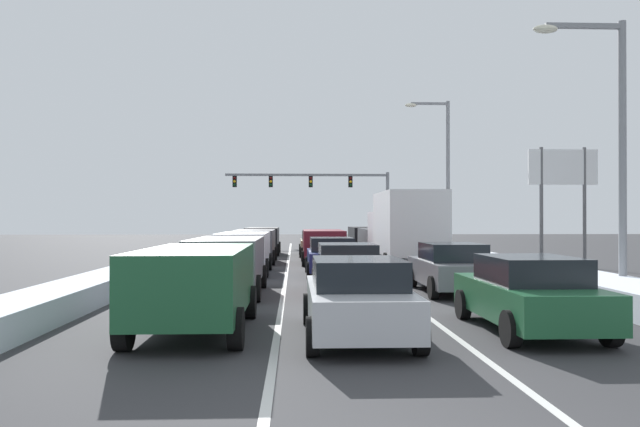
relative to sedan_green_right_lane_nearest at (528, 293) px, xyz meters
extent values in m
plane|color=#333335|center=(-3.31, 12.08, -0.76)|extent=(124.48, 124.48, 0.00)
cube|color=silver|center=(-1.61, 16.87, -0.76)|extent=(0.14, 52.67, 0.01)
cube|color=silver|center=(-5.01, 16.87, -0.76)|extent=(0.14, 52.67, 0.01)
cube|color=silver|center=(3.69, 16.87, -0.44)|extent=(2.15, 52.67, 0.64)
cube|color=silver|center=(-10.31, 16.87, -0.46)|extent=(1.49, 52.67, 0.61)
cube|color=#1E5633|center=(0.00, 0.04, -0.13)|extent=(1.82, 4.50, 0.70)
cube|color=black|center=(0.00, -0.11, 0.47)|extent=(1.64, 2.20, 0.55)
cube|color=red|center=(-0.69, -2.16, -0.01)|extent=(0.24, 0.08, 0.14)
cube|color=red|center=(0.69, -2.16, -0.01)|extent=(0.24, 0.08, 0.14)
cylinder|color=black|center=(-0.89, 1.59, -0.43)|extent=(0.22, 0.66, 0.66)
cylinder|color=black|center=(0.89, 1.59, -0.43)|extent=(0.22, 0.66, 0.66)
cylinder|color=black|center=(-0.89, -1.51, -0.43)|extent=(0.22, 0.66, 0.66)
cylinder|color=black|center=(0.89, -1.51, -0.43)|extent=(0.22, 0.66, 0.66)
cube|color=slate|center=(0.08, 6.50, -0.13)|extent=(1.82, 4.50, 0.70)
cube|color=black|center=(0.08, 6.35, 0.47)|extent=(1.64, 2.20, 0.55)
cube|color=red|center=(-0.61, 4.30, -0.01)|extent=(0.24, 0.08, 0.14)
cube|color=red|center=(0.77, 4.30, -0.01)|extent=(0.24, 0.08, 0.14)
cylinder|color=black|center=(-0.81, 8.05, -0.43)|extent=(0.22, 0.66, 0.66)
cylinder|color=black|center=(0.97, 8.05, -0.43)|extent=(0.22, 0.66, 0.66)
cylinder|color=black|center=(-0.81, 4.95, -0.43)|extent=(0.22, 0.66, 0.66)
cylinder|color=black|center=(0.97, 4.95, -0.43)|extent=(0.22, 0.66, 0.66)
cube|color=silver|center=(0.08, 17.09, 0.80)|extent=(2.35, 2.20, 2.00)
cube|color=silver|center=(0.08, 13.49, 1.30)|extent=(2.35, 5.00, 2.60)
cylinder|color=black|center=(-1.04, 17.39, -0.30)|extent=(0.28, 0.92, 0.92)
cylinder|color=black|center=(1.21, 17.39, -0.30)|extent=(0.28, 0.92, 0.92)
cylinder|color=black|center=(-1.04, 11.99, -0.30)|extent=(0.28, 0.92, 0.92)
cylinder|color=black|center=(1.21, 11.99, -0.30)|extent=(0.28, 0.92, 0.92)
cube|color=#38383D|center=(0.06, 22.40, 0.28)|extent=(1.95, 4.90, 1.25)
cube|color=black|center=(0.06, 19.99, 0.56)|extent=(1.56, 0.06, 0.55)
cube|color=red|center=(-0.72, 20.00, 0.18)|extent=(0.20, 0.08, 0.28)
cube|color=red|center=(0.84, 20.00, 0.18)|extent=(0.20, 0.08, 0.28)
cylinder|color=black|center=(-0.89, 24.10, -0.39)|extent=(0.25, 0.74, 0.74)
cylinder|color=black|center=(1.02, 24.10, -0.39)|extent=(0.25, 0.74, 0.74)
cylinder|color=black|center=(-0.89, 20.70, -0.39)|extent=(0.25, 0.74, 0.74)
cylinder|color=black|center=(1.02, 20.70, -0.39)|extent=(0.25, 0.74, 0.74)
cube|color=black|center=(0.04, 29.01, 0.28)|extent=(1.95, 4.90, 1.25)
cube|color=black|center=(0.04, 26.60, 0.56)|extent=(1.56, 0.06, 0.55)
cube|color=red|center=(-0.74, 26.61, 0.18)|extent=(0.20, 0.08, 0.28)
cube|color=red|center=(0.82, 26.61, 0.18)|extent=(0.20, 0.08, 0.28)
cylinder|color=black|center=(-0.91, 30.71, -0.39)|extent=(0.25, 0.74, 0.74)
cylinder|color=black|center=(1.00, 30.71, -0.39)|extent=(0.25, 0.74, 0.74)
cylinder|color=black|center=(-0.91, 27.31, -0.39)|extent=(0.25, 0.74, 0.74)
cylinder|color=black|center=(1.00, 27.31, -0.39)|extent=(0.25, 0.74, 0.74)
cube|color=#B7BABF|center=(-3.49, -0.52, -0.13)|extent=(1.82, 4.50, 0.70)
cube|color=black|center=(-3.49, -0.67, 0.47)|extent=(1.64, 2.20, 0.55)
cube|color=red|center=(-4.18, -2.72, -0.01)|extent=(0.24, 0.08, 0.14)
cube|color=red|center=(-2.80, -2.72, -0.01)|extent=(0.24, 0.08, 0.14)
cylinder|color=black|center=(-4.38, 1.03, -0.43)|extent=(0.22, 0.66, 0.66)
cylinder|color=black|center=(-2.60, 1.03, -0.43)|extent=(0.22, 0.66, 0.66)
cylinder|color=black|center=(-4.38, -2.07, -0.43)|extent=(0.22, 0.66, 0.66)
cylinder|color=black|center=(-2.60, -2.07, -0.43)|extent=(0.22, 0.66, 0.66)
cube|color=maroon|center=(-3.12, 6.31, -0.13)|extent=(1.82, 4.50, 0.70)
cube|color=black|center=(-3.12, 6.16, 0.47)|extent=(1.64, 2.20, 0.55)
cube|color=red|center=(-3.81, 4.11, -0.01)|extent=(0.24, 0.08, 0.14)
cube|color=red|center=(-2.42, 4.11, -0.01)|extent=(0.24, 0.08, 0.14)
cylinder|color=black|center=(-4.01, 7.86, -0.43)|extent=(0.22, 0.66, 0.66)
cylinder|color=black|center=(-2.23, 7.86, -0.43)|extent=(0.22, 0.66, 0.66)
cylinder|color=black|center=(-4.01, 4.76, -0.43)|extent=(0.22, 0.66, 0.66)
cylinder|color=black|center=(-2.23, 4.76, -0.43)|extent=(0.22, 0.66, 0.66)
cube|color=navy|center=(-3.24, 12.22, -0.13)|extent=(1.82, 4.50, 0.70)
cube|color=black|center=(-3.24, 12.07, 0.47)|extent=(1.64, 2.20, 0.55)
cube|color=red|center=(-3.93, 10.02, -0.01)|extent=(0.24, 0.08, 0.14)
cube|color=red|center=(-2.54, 10.02, -0.01)|extent=(0.24, 0.08, 0.14)
cylinder|color=black|center=(-4.13, 13.77, -0.43)|extent=(0.22, 0.66, 0.66)
cylinder|color=black|center=(-2.35, 13.77, -0.43)|extent=(0.22, 0.66, 0.66)
cylinder|color=black|center=(-4.13, 10.67, -0.43)|extent=(0.22, 0.66, 0.66)
cylinder|color=black|center=(-2.35, 10.67, -0.43)|extent=(0.22, 0.66, 0.66)
cube|color=maroon|center=(-3.26, 18.61, 0.28)|extent=(1.95, 4.90, 1.25)
cube|color=black|center=(-3.26, 16.20, 0.56)|extent=(1.56, 0.06, 0.55)
cube|color=red|center=(-4.04, 16.21, 0.18)|extent=(0.20, 0.08, 0.28)
cube|color=red|center=(-2.48, 16.21, 0.18)|extent=(0.20, 0.08, 0.28)
cylinder|color=black|center=(-4.22, 20.31, -0.39)|extent=(0.25, 0.74, 0.74)
cylinder|color=black|center=(-2.31, 20.31, -0.39)|extent=(0.25, 0.74, 0.74)
cylinder|color=black|center=(-4.22, 16.91, -0.39)|extent=(0.25, 0.74, 0.74)
cylinder|color=black|center=(-2.31, 16.91, -0.39)|extent=(0.25, 0.74, 0.74)
cube|color=#937F60|center=(-3.41, 24.96, -0.13)|extent=(1.82, 4.50, 0.70)
cube|color=black|center=(-3.41, 24.81, 0.47)|extent=(1.64, 2.20, 0.55)
cube|color=red|center=(-4.10, 22.76, -0.01)|extent=(0.24, 0.08, 0.14)
cube|color=red|center=(-2.72, 22.76, -0.01)|extent=(0.24, 0.08, 0.14)
cylinder|color=black|center=(-4.30, 26.51, -0.43)|extent=(0.22, 0.66, 0.66)
cylinder|color=black|center=(-2.52, 26.51, -0.43)|extent=(0.22, 0.66, 0.66)
cylinder|color=black|center=(-4.30, 23.41, -0.43)|extent=(0.22, 0.66, 0.66)
cylinder|color=black|center=(-2.52, 23.41, -0.43)|extent=(0.22, 0.66, 0.66)
cube|color=#1E5633|center=(-6.63, 0.18, 0.28)|extent=(1.95, 4.90, 1.25)
cube|color=black|center=(-6.63, -2.23, 0.56)|extent=(1.56, 0.06, 0.55)
cube|color=red|center=(-7.41, -2.22, 0.18)|extent=(0.20, 0.08, 0.28)
cube|color=red|center=(-5.85, -2.22, 0.18)|extent=(0.20, 0.08, 0.28)
cylinder|color=black|center=(-7.59, 1.88, -0.39)|extent=(0.25, 0.74, 0.74)
cylinder|color=black|center=(-5.68, 1.88, -0.39)|extent=(0.25, 0.74, 0.74)
cylinder|color=black|center=(-7.59, -1.52, -0.39)|extent=(0.25, 0.74, 0.74)
cylinder|color=black|center=(-5.68, -1.52, -0.39)|extent=(0.25, 0.74, 0.74)
cube|color=slate|center=(-6.68, 6.32, 0.28)|extent=(1.95, 4.90, 1.25)
cube|color=black|center=(-6.68, 3.91, 0.56)|extent=(1.56, 0.06, 0.55)
cube|color=red|center=(-7.46, 3.92, 0.18)|extent=(0.20, 0.08, 0.28)
cube|color=red|center=(-5.90, 3.92, 0.18)|extent=(0.20, 0.08, 0.28)
cylinder|color=black|center=(-7.63, 8.02, -0.39)|extent=(0.25, 0.74, 0.74)
cylinder|color=black|center=(-5.72, 8.02, -0.39)|extent=(0.25, 0.74, 0.74)
cylinder|color=black|center=(-7.63, 4.62, -0.39)|extent=(0.25, 0.74, 0.74)
cylinder|color=black|center=(-5.72, 4.62, -0.39)|extent=(0.25, 0.74, 0.74)
cube|color=silver|center=(-6.75, 13.17, 0.28)|extent=(1.95, 4.90, 1.25)
cube|color=black|center=(-6.75, 10.76, 0.56)|extent=(1.56, 0.06, 0.55)
cube|color=red|center=(-7.53, 10.77, 0.18)|extent=(0.20, 0.08, 0.28)
cube|color=red|center=(-5.97, 10.77, 0.18)|extent=(0.20, 0.08, 0.28)
cylinder|color=black|center=(-7.71, 14.87, -0.39)|extent=(0.25, 0.74, 0.74)
cylinder|color=black|center=(-5.80, 14.87, -0.39)|extent=(0.25, 0.74, 0.74)
cylinder|color=black|center=(-7.71, 11.47, -0.39)|extent=(0.25, 0.74, 0.74)
cylinder|color=black|center=(-5.80, 11.47, -0.39)|extent=(0.25, 0.74, 0.74)
cube|color=#38383D|center=(-6.70, 19.30, 0.28)|extent=(1.95, 4.90, 1.25)
cube|color=black|center=(-6.70, 16.89, 0.56)|extent=(1.56, 0.06, 0.55)
cube|color=red|center=(-7.48, 16.90, 0.18)|extent=(0.20, 0.08, 0.28)
cube|color=red|center=(-5.92, 16.90, 0.18)|extent=(0.20, 0.08, 0.28)
cylinder|color=black|center=(-7.66, 21.00, -0.39)|extent=(0.25, 0.74, 0.74)
cylinder|color=black|center=(-5.75, 21.00, -0.39)|extent=(0.25, 0.74, 0.74)
cylinder|color=black|center=(-7.66, 17.60, -0.39)|extent=(0.25, 0.74, 0.74)
cylinder|color=black|center=(-5.75, 17.60, -0.39)|extent=(0.25, 0.74, 0.74)
cube|color=black|center=(-6.68, 26.57, 0.28)|extent=(1.95, 4.90, 1.25)
cube|color=black|center=(-6.68, 24.16, 0.56)|extent=(1.56, 0.06, 0.55)
cube|color=red|center=(-7.46, 24.17, 0.18)|extent=(0.20, 0.08, 0.28)
cube|color=red|center=(-5.90, 24.17, 0.18)|extent=(0.20, 0.08, 0.28)
cylinder|color=black|center=(-7.63, 28.27, -0.39)|extent=(0.25, 0.74, 0.74)
cylinder|color=black|center=(-5.72, 28.27, -0.39)|extent=(0.25, 0.74, 0.74)
cylinder|color=black|center=(-7.63, 24.87, -0.39)|extent=(0.25, 0.74, 0.74)
cylinder|color=black|center=(-5.72, 24.87, -0.39)|extent=(0.25, 0.74, 0.74)
cylinder|color=slate|center=(3.29, 40.81, 2.34)|extent=(0.28, 0.28, 6.20)
cube|color=slate|center=(-3.64, 40.81, 5.19)|extent=(13.86, 0.20, 0.20)
cube|color=black|center=(0.09, 40.81, 4.61)|extent=(0.34, 0.34, 0.95)
sphere|color=#4C0A0A|center=(0.09, 40.62, 4.90)|extent=(0.22, 0.22, 0.22)
sphere|color=#F2AD14|center=(0.09, 40.62, 4.61)|extent=(0.22, 0.22, 0.22)
sphere|color=#0C3819|center=(0.09, 40.62, 4.33)|extent=(0.22, 0.22, 0.22)
cube|color=black|center=(-3.31, 40.81, 4.61)|extent=(0.34, 0.34, 0.95)
sphere|color=#4C0A0A|center=(-3.31, 40.62, 4.90)|extent=(0.22, 0.22, 0.22)
sphere|color=#F2AD14|center=(-3.31, 40.62, 4.61)|extent=(0.22, 0.22, 0.22)
sphere|color=#0C3819|center=(-3.31, 40.62, 4.33)|extent=(0.22, 0.22, 0.22)
cube|color=black|center=(-6.71, 40.81, 4.61)|extent=(0.34, 0.34, 0.95)
sphere|color=#4C0A0A|center=(-6.71, 40.62, 4.90)|extent=(0.22, 0.22, 0.22)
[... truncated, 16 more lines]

